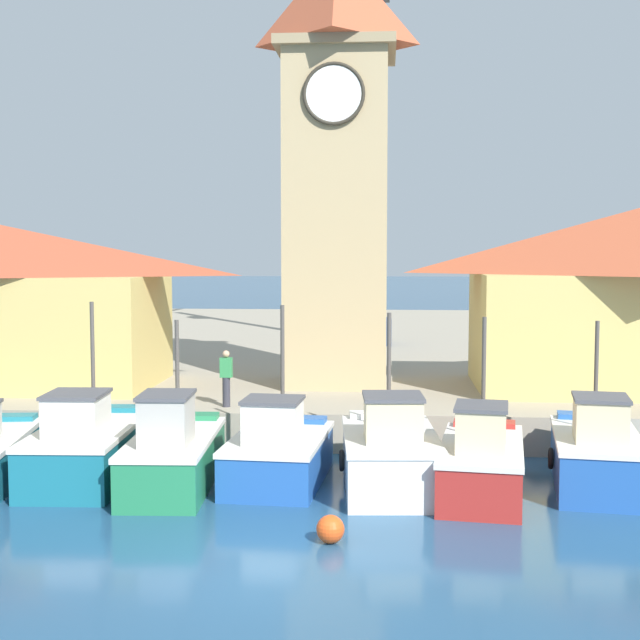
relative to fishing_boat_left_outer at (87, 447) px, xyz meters
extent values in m
plane|color=navy|center=(5.01, -5.89, -0.79)|extent=(300.00, 300.00, 0.00)
cube|color=#9E937F|center=(5.01, 23.10, -0.26)|extent=(120.00, 40.00, 1.08)
cube|color=#196B7F|center=(-2.82, 1.62, 0.32)|extent=(1.78, 0.85, 0.24)
cube|color=#196B7F|center=(0.00, 0.06, -0.21)|extent=(2.31, 4.85, 1.17)
cube|color=#196B7F|center=(-0.10, 2.19, 0.49)|extent=(1.81, 0.68, 0.24)
cube|color=silver|center=(0.00, 0.06, 0.42)|extent=(2.37, 4.91, 0.12)
cube|color=silver|center=(0.04, -0.77, 0.94)|extent=(1.32, 1.48, 0.91)
cube|color=#4C4C51|center=(0.04, -0.77, 1.43)|extent=(1.40, 1.57, 0.08)
cylinder|color=#4C4742|center=(-0.03, 0.66, 1.99)|extent=(0.10, 0.10, 3.01)
torus|color=black|center=(-1.14, 0.25, -0.21)|extent=(0.14, 0.52, 0.52)
cube|color=#237A4C|center=(2.26, -0.47, -0.24)|extent=(2.01, 4.71, 1.10)
cube|color=#237A4C|center=(2.16, 1.59, 0.43)|extent=(1.55, 0.67, 0.24)
cube|color=silver|center=(2.26, -0.47, 0.36)|extent=(2.07, 4.77, 0.12)
cube|color=#B2ADA3|center=(2.30, -1.28, 0.95)|extent=(1.14, 1.44, 1.06)
cube|color=#4C4C51|center=(2.30, -1.28, 1.52)|extent=(1.22, 1.52, 0.08)
cylinder|color=#4C4742|center=(2.23, 0.10, 1.76)|extent=(0.10, 0.10, 2.68)
torus|color=black|center=(1.27, -0.29, -0.24)|extent=(0.14, 0.53, 0.52)
cube|color=#2356A8|center=(4.68, 0.12, -0.29)|extent=(2.38, 4.15, 1.01)
cube|color=#2356A8|center=(4.81, 1.87, 0.33)|extent=(1.81, 0.73, 0.24)
cube|color=silver|center=(4.68, 0.12, 0.26)|extent=(2.44, 4.22, 0.12)
cube|color=silver|center=(4.63, -0.58, 0.80)|extent=(1.34, 1.29, 0.95)
cube|color=#4C4C51|center=(4.63, -0.58, 1.32)|extent=(1.42, 1.38, 0.08)
cylinder|color=#4C4742|center=(4.72, 0.62, 1.88)|extent=(0.10, 0.10, 3.12)
torus|color=black|center=(3.57, 0.40, -0.29)|extent=(0.16, 0.53, 0.52)
cube|color=silver|center=(7.34, -0.22, -0.20)|extent=(2.39, 4.45, 1.19)
cube|color=silver|center=(7.21, 1.69, 0.52)|extent=(1.82, 0.72, 0.24)
cube|color=silver|center=(7.34, -0.22, 0.45)|extent=(2.45, 4.52, 0.12)
cube|color=beige|center=(7.40, -0.97, 0.98)|extent=(1.34, 1.38, 0.95)
cube|color=#4C4C51|center=(7.40, -0.97, 1.50)|extent=(1.43, 1.47, 0.08)
cylinder|color=#4C4742|center=(7.30, 0.32, 1.90)|extent=(0.10, 0.10, 2.78)
torus|color=black|center=(6.20, -0.08, -0.20)|extent=(0.16, 0.53, 0.52)
cube|color=#AD2823|center=(9.43, -0.54, -0.26)|extent=(2.36, 4.63, 1.06)
cube|color=#AD2823|center=(9.70, 1.40, 0.39)|extent=(1.58, 0.80, 0.24)
cube|color=silver|center=(9.43, -0.54, 0.32)|extent=(2.43, 4.70, 0.12)
cube|color=beige|center=(9.33, -1.31, 0.85)|extent=(1.24, 1.46, 0.95)
cube|color=#4C4C51|center=(9.33, -1.31, 1.36)|extent=(1.33, 1.55, 0.08)
cylinder|color=#4C4742|center=(9.51, 0.01, 1.80)|extent=(0.10, 0.10, 2.85)
torus|color=black|center=(8.50, -0.19, -0.26)|extent=(0.19, 0.53, 0.52)
cube|color=#2356A8|center=(12.18, 0.20, -0.21)|extent=(2.46, 4.49, 1.16)
cube|color=#2356A8|center=(12.44, 2.07, 0.49)|extent=(1.67, 0.82, 0.24)
cube|color=silver|center=(12.18, 0.20, 0.42)|extent=(2.53, 4.56, 0.12)
cube|color=beige|center=(12.07, -0.54, 0.95)|extent=(1.30, 1.43, 0.94)
cube|color=#4C4C51|center=(12.07, -0.54, 1.46)|extent=(1.39, 1.52, 0.08)
cylinder|color=#4C4742|center=(12.25, 0.73, 1.79)|extent=(0.10, 0.10, 2.61)
torus|color=black|center=(11.19, 0.56, -0.21)|extent=(0.19, 0.53, 0.52)
cube|color=tan|center=(5.60, 8.55, 5.65)|extent=(3.29, 3.29, 10.72)
cube|color=#9C865F|center=(5.60, 8.55, 11.16)|extent=(3.79, 3.79, 0.30)
cylinder|color=white|center=(5.60, 6.84, 9.50)|extent=(1.81, 0.12, 1.81)
torus|color=#332D23|center=(5.60, 6.80, 9.50)|extent=(1.93, 0.12, 1.93)
cube|color=tan|center=(15.20, 8.16, 2.14)|extent=(10.08, 5.40, 3.72)
pyramid|color=#B25133|center=(15.20, 8.16, 5.03)|extent=(10.48, 5.80, 2.06)
cube|color=navy|center=(6.50, 20.71, 0.88)|extent=(2.00, 2.00, 1.20)
cylinder|color=#284C93|center=(6.50, 20.71, 10.21)|extent=(0.56, 0.56, 17.45)
sphere|color=#E54C19|center=(6.19, -4.22, -0.52)|extent=(0.54, 0.54, 0.54)
cylinder|color=#33333D|center=(2.69, 4.08, 0.71)|extent=(0.22, 0.22, 0.85)
cube|color=#338C4C|center=(2.69, 4.08, 1.41)|extent=(0.34, 0.22, 0.56)
sphere|color=tan|center=(2.69, 4.08, 1.80)|extent=(0.20, 0.20, 0.20)
camera|label=1|loc=(7.21, -20.79, 4.88)|focal=50.00mm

